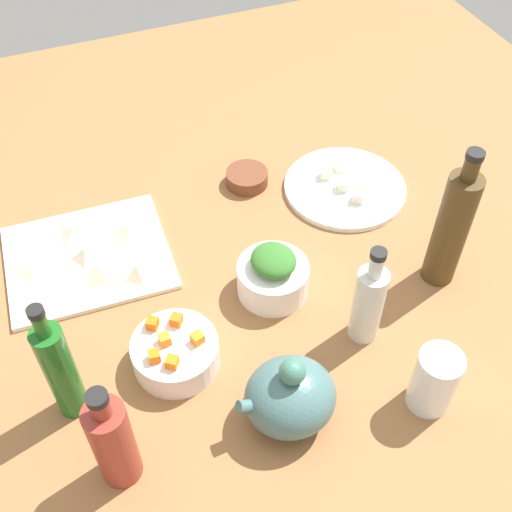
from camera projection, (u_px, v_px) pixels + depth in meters
The scene contains 30 objects.
tabletop at pixel (256, 279), 119.03cm from camera, with size 190.00×190.00×3.00cm, color #946239.
cutting_board at pixel (88, 257), 120.03cm from camera, with size 29.95×25.68×1.00cm, color #F0E5CF.
plate_tofu at pixel (345, 188), 133.07cm from camera, with size 25.39×25.39×1.20cm, color white.
bowl_greens at pixel (273, 279), 113.02cm from camera, with size 12.79×12.79×6.33cm, color white.
bowl_carrots at pixel (176, 353), 103.09cm from camera, with size 14.17×14.17×5.36cm, color white.
bowl_small_side at pixel (247, 178), 133.76cm from camera, with size 8.80×8.80×3.02cm, color brown.
teapot at pixel (290, 396), 94.54cm from camera, with size 15.59×13.01×14.31cm.
bottle_0 at pixel (60, 370), 92.03cm from camera, with size 4.62×4.62×24.81cm.
bottle_1 at pixel (452, 228), 108.62cm from camera, with size 5.84×5.84×28.78cm.
bottle_2 at pixel (368, 302), 102.93cm from camera, with size 5.11×5.11×20.54cm.
bottle_3 at pixel (113, 442), 86.03cm from camera, with size 5.80×5.80×21.35cm.
drinking_glass_0 at pixel (434, 380), 96.03cm from camera, with size 6.84×6.84×11.74cm, color white.
carrot_cube_0 at pixel (176, 320), 103.14cm from camera, with size 1.80×1.80×1.80cm, color orange.
carrot_cube_1 at pixel (165, 339), 100.58cm from camera, with size 1.80×1.80×1.80cm, color orange.
carrot_cube_2 at pixel (197, 338), 100.70cm from camera, with size 1.80×1.80×1.80cm, color orange.
carrot_cube_3 at pixel (172, 362), 97.76cm from camera, with size 1.80×1.80×1.80cm, color orange.
carrot_cube_4 at pixel (154, 356), 98.48cm from camera, with size 1.80×1.80×1.80cm, color orange.
carrot_cube_5 at pixel (152, 323), 102.66cm from camera, with size 1.80×1.80×1.80cm, color orange.
chopped_greens_mound at pixel (273, 260), 109.34cm from camera, with size 8.38×7.79×3.57cm, color #346E29.
tofu_cube_0 at pixel (343, 185), 131.02cm from camera, with size 2.20×2.20×2.20cm, color white.
tofu_cube_1 at pixel (362, 186), 130.93cm from camera, with size 2.20×2.20×2.20cm, color #FCEFCC.
tofu_cube_2 at pixel (340, 166), 135.16cm from camera, with size 2.20×2.20×2.20cm, color white.
tofu_cube_3 at pixel (326, 173), 133.57cm from camera, with size 2.20×2.20×2.20cm, color white.
tofu_cube_4 at pixel (358, 197), 128.63cm from camera, with size 2.20×2.20×2.20cm, color white.
dumpling_0 at pixel (32, 267), 116.35cm from camera, with size 5.47×5.06×2.19cm, color beige.
dumpling_1 at pixel (86, 254), 118.02cm from camera, with size 4.50×3.87×2.88cm, color beige.
dumpling_2 at pixel (131, 231), 121.99cm from camera, with size 5.96×5.27×2.84cm, color beige.
dumpling_3 at pixel (76, 233), 121.54cm from camera, with size 5.95×5.71×3.13cm, color beige.
dumpling_4 at pixel (137, 271), 115.23cm from camera, with size 4.06×3.99×2.78cm, color beige.
dumpling_5 at pixel (100, 272), 115.10cm from camera, with size 4.76×4.74×2.76cm, color beige.
Camera 1 is at (28.41, 71.07, 92.76)cm, focal length 44.65 mm.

